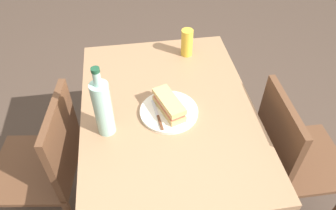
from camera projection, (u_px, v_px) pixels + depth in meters
ground_plane at (168, 196)px, 1.96m from camera, size 8.00×8.00×0.00m
dining_table at (168, 128)px, 1.51m from camera, size 1.06×0.76×0.77m
chair_far at (50, 163)px, 1.54m from camera, size 0.45×0.45×0.86m
chair_near at (289, 156)px, 1.57m from camera, size 0.41×0.41×0.86m
plate_near at (169, 112)px, 1.39m from camera, size 0.25×0.25×0.01m
baguette_sandwich_near at (169, 105)px, 1.36m from camera, size 0.20×0.13×0.07m
knife_near at (158, 116)px, 1.36m from camera, size 0.18×0.03×0.01m
water_bottle at (103, 108)px, 1.23m from camera, size 0.07×0.07×0.32m
beer_glass at (187, 43)px, 1.65m from camera, size 0.06×0.06×0.14m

